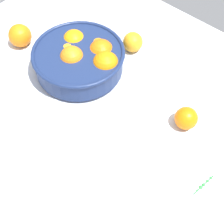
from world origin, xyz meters
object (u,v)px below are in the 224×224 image
(fruit_bowl, at_px, (81,59))
(loose_orange_2, at_px, (20,36))
(loose_orange_1, at_px, (186,118))
(loose_orange_3, at_px, (133,42))

(fruit_bowl, xyz_separation_m, loose_orange_2, (-0.24, -0.05, -0.01))
(loose_orange_1, relative_size, loose_orange_2, 0.84)
(fruit_bowl, xyz_separation_m, loose_orange_1, (0.37, 0.04, -0.02))
(loose_orange_2, xyz_separation_m, loose_orange_3, (0.30, 0.23, -0.01))
(fruit_bowl, relative_size, loose_orange_2, 3.72)
(loose_orange_2, relative_size, loose_orange_3, 1.15)
(fruit_bowl, bearing_deg, loose_orange_2, -167.34)
(fruit_bowl, bearing_deg, loose_orange_3, 71.27)
(loose_orange_2, height_order, loose_orange_3, loose_orange_2)
(loose_orange_2, distance_m, loose_orange_3, 0.38)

